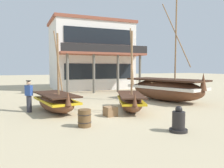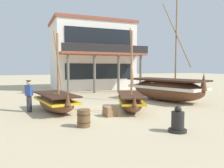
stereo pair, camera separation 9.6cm
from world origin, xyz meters
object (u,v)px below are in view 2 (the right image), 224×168
(fishing_boat_centre_large, at_px, (167,89))
(fishing_boat_far_right, at_px, (56,101))
(wooden_barrel, at_px, (84,118))
(harbor_building_main, at_px, (92,55))
(capstan_winch, at_px, (178,122))
(cargo_crate, at_px, (110,111))
(fishing_boat_near_left, at_px, (130,101))
(fisherman_by_hull, at_px, (29,96))

(fishing_boat_centre_large, bearing_deg, fishing_boat_far_right, -173.93)
(wooden_barrel, xyz_separation_m, harbor_building_main, (5.11, 15.57, 3.35))
(capstan_winch, bearing_deg, fishing_boat_far_right, 123.38)
(wooden_barrel, height_order, cargo_crate, wooden_barrel)
(fishing_boat_near_left, xyz_separation_m, fishing_boat_far_right, (-3.81, 1.29, 0.02))
(fishing_boat_far_right, xyz_separation_m, fisherman_by_hull, (-1.33, 0.41, 0.29))
(fishing_boat_near_left, height_order, fishing_boat_far_right, fishing_boat_near_left)
(fisherman_by_hull, relative_size, wooden_barrel, 2.41)
(fishing_boat_near_left, relative_size, fishing_boat_far_right, 1.05)
(fishing_boat_centre_large, height_order, capstan_winch, fishing_boat_centre_large)
(capstan_winch, distance_m, harbor_building_main, 17.99)
(cargo_crate, bearing_deg, capstan_winch, -68.43)
(capstan_winch, xyz_separation_m, wooden_barrel, (-3.02, 1.99, -0.03))
(fishing_boat_far_right, height_order, harbor_building_main, harbor_building_main)
(fishing_boat_centre_large, bearing_deg, harbor_building_main, 100.32)
(fishing_boat_far_right, bearing_deg, cargo_crate, -42.84)
(fishing_boat_centre_large, xyz_separation_m, fisherman_by_hull, (-9.09, -0.41, -0.02))
(fishing_boat_near_left, bearing_deg, fishing_boat_far_right, 161.35)
(fishing_boat_far_right, distance_m, harbor_building_main, 13.72)
(fisherman_by_hull, bearing_deg, fishing_boat_centre_large, 2.60)
(wooden_barrel, bearing_deg, fishing_boat_near_left, 34.55)
(fishing_boat_centre_large, height_order, fishing_boat_far_right, fishing_boat_centre_large)
(fishing_boat_near_left, bearing_deg, wooden_barrel, -145.45)
(fishing_boat_centre_large, distance_m, wooden_barrel, 8.38)
(capstan_winch, relative_size, harbor_building_main, 0.11)
(fishing_boat_far_right, xyz_separation_m, wooden_barrel, (0.60, -3.50, -0.19))
(fisherman_by_hull, relative_size, capstan_winch, 1.75)
(fishing_boat_far_right, bearing_deg, wooden_barrel, -80.28)
(capstan_winch, height_order, harbor_building_main, harbor_building_main)
(fishing_boat_centre_large, relative_size, fisherman_by_hull, 4.27)
(fishing_boat_far_right, relative_size, cargo_crate, 7.79)
(fishing_boat_centre_large, bearing_deg, fishing_boat_near_left, -151.84)
(fishing_boat_centre_large, distance_m, fishing_boat_far_right, 7.81)
(wooden_barrel, bearing_deg, fisherman_by_hull, 116.25)
(fisherman_by_hull, distance_m, cargo_crate, 4.45)
(fishing_boat_far_right, relative_size, wooden_barrel, 6.13)
(fishing_boat_near_left, xyz_separation_m, fishing_boat_centre_large, (3.95, 2.11, 0.34))
(cargo_crate, xyz_separation_m, harbor_building_main, (3.43, 14.19, 3.47))
(fishing_boat_centre_large, distance_m, cargo_crate, 6.25)
(capstan_winch, distance_m, cargo_crate, 3.63)
(fishing_boat_centre_large, bearing_deg, capstan_winch, -123.29)
(fishing_boat_near_left, bearing_deg, harbor_building_main, 81.92)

